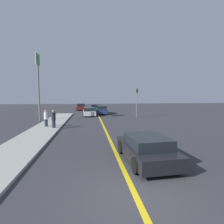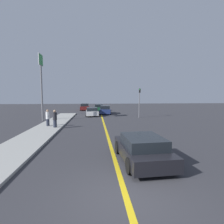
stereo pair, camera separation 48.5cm
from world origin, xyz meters
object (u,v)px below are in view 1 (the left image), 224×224
pedestrian_mid_group (46,118)px  car_near_right_lane (146,149)px  car_parked_left_lot (95,108)px  car_oncoming_far (81,107)px  roadside_sign (38,73)px  traffic_light (137,100)px  car_far_distant (102,110)px  pedestrian_near_curb (54,119)px  car_ahead_center (89,112)px

pedestrian_mid_group → car_near_right_lane: bearing=-54.5°
car_parked_left_lot → pedestrian_mid_group: bearing=-104.8°
car_oncoming_far → roadside_sign: (-4.18, -15.34, 5.00)m
traffic_light → car_far_distant: bearing=128.0°
pedestrian_near_curb → traffic_light: 12.17m
traffic_light → roadside_sign: 12.95m
car_far_distant → roadside_sign: 12.00m
car_far_distant → pedestrian_near_curb: bearing=-110.0°
car_parked_left_lot → roadside_sign: size_ratio=0.55×
car_near_right_lane → car_oncoming_far: bearing=95.1°
car_near_right_lane → pedestrian_near_curb: (-5.91, 8.69, 0.34)m
traffic_light → roadside_sign: (-12.43, -1.76, 3.19)m
car_ahead_center → car_far_distant: 3.42m
car_ahead_center → traffic_light: traffic_light is taller
pedestrian_mid_group → roadside_sign: roadside_sign is taller
pedestrian_near_curb → car_parked_left_lot: bearing=76.8°
car_parked_left_lot → pedestrian_mid_group: pedestrian_mid_group is taller
car_ahead_center → pedestrian_mid_group: size_ratio=2.46×
car_ahead_center → car_parked_left_lot: size_ratio=0.90×
car_parked_left_lot → roadside_sign: bearing=-116.0°
car_ahead_center → traffic_light: (6.55, -2.98, 1.86)m
car_far_distant → roadside_sign: bearing=-134.4°
car_oncoming_far → traffic_light: size_ratio=1.17×
pedestrian_near_curb → pedestrian_mid_group: size_ratio=1.02×
roadside_sign → traffic_light: bearing=8.1°
car_near_right_lane → roadside_sign: 17.18m
car_far_distant → car_parked_left_lot: bearing=100.7°
car_oncoming_far → roadside_sign: size_ratio=0.59×
car_near_right_lane → pedestrian_near_curb: 10.51m
car_far_distant → car_oncoming_far: size_ratio=1.00×
pedestrian_near_curb → traffic_light: bearing=35.9°
car_oncoming_far → car_far_distant: bearing=-65.7°
car_ahead_center → car_far_distant: size_ratio=0.83×
car_oncoming_far → pedestrian_mid_group: (-2.38, -19.84, 0.27)m
car_parked_left_lot → roadside_sign: 16.24m
car_oncoming_far → car_ahead_center: bearing=-82.3°
car_parked_left_lot → car_ahead_center: bearing=-96.4°
car_far_distant → traffic_light: traffic_light is taller
car_parked_left_lot → pedestrian_near_curb: bearing=-101.7°
car_far_distant → pedestrian_near_curb: (-5.34, -12.75, 0.28)m
car_far_distant → roadside_sign: size_ratio=0.59×
pedestrian_near_curb → car_near_right_lane: bearing=-55.8°
car_ahead_center → pedestrian_mid_group: (-4.09, -9.24, 0.33)m
car_far_distant → pedestrian_near_curb: 13.83m
car_far_distant → roadside_sign: (-8.00, -7.43, 5.00)m
car_near_right_lane → car_parked_left_lot: bearing=89.6°
car_near_right_lane → car_far_distant: car_far_distant is taller
car_oncoming_far → pedestrian_near_curb: (-1.52, -20.66, 0.29)m
pedestrian_near_curb → traffic_light: (9.78, 7.08, 1.52)m
car_ahead_center → roadside_sign: roadside_sign is taller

